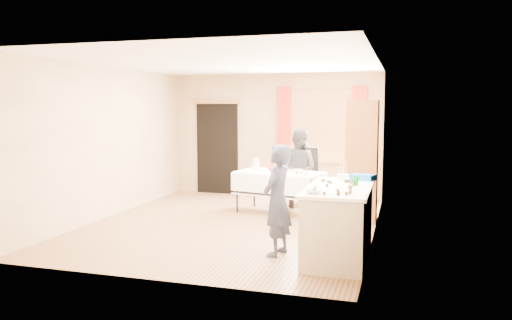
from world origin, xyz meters
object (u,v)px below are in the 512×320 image
(girl, at_px, (277,200))
(woman, at_px, (299,169))
(cabinet, at_px, (362,161))
(chair, at_px, (304,187))
(counter, at_px, (339,222))
(party_table, at_px, (279,189))

(girl, xyz_separation_m, woman, (-0.37, 3.10, 0.03))
(cabinet, distance_m, chair, 1.86)
(counter, relative_size, chair, 1.49)
(girl, bearing_deg, party_table, -156.10)
(chair, bearing_deg, party_table, -87.58)
(chair, bearing_deg, cabinet, -30.00)
(cabinet, xyz_separation_m, girl, (-0.87, -2.34, -0.29))
(party_table, bearing_deg, woman, 82.03)
(counter, height_order, woman, woman)
(counter, relative_size, woman, 1.11)
(cabinet, xyz_separation_m, counter, (-0.10, -2.22, -0.56))
(chair, bearing_deg, counter, -56.98)
(counter, height_order, party_table, counter)
(counter, bearing_deg, chair, 108.12)
(cabinet, distance_m, party_table, 1.58)
(cabinet, height_order, woman, cabinet)
(party_table, xyz_separation_m, woman, (0.22, 0.60, 0.30))
(chair, bearing_deg, woman, -76.41)
(party_table, bearing_deg, counter, -47.72)
(party_table, height_order, woman, woman)
(party_table, relative_size, woman, 1.14)
(cabinet, distance_m, counter, 2.29)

